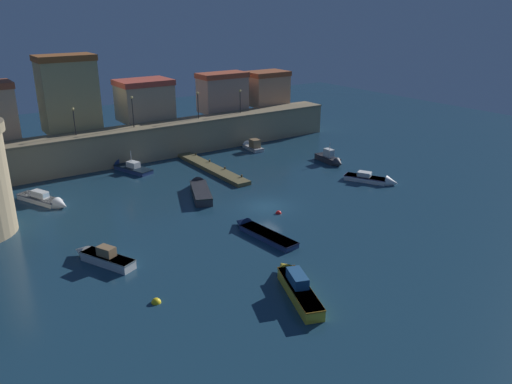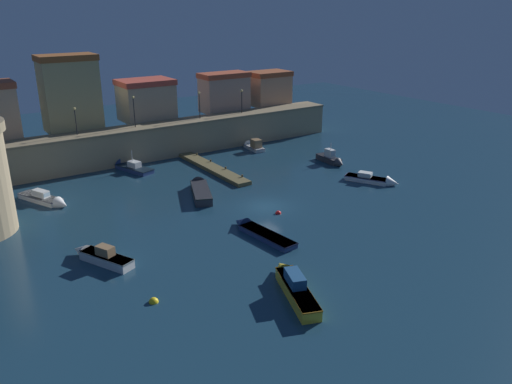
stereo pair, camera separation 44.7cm
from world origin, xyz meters
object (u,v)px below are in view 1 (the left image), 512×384
object	(u,v)px
moored_boat_6	(127,167)
mooring_buoy_0	(156,303)
quay_lamp_0	(74,117)
quay_lamp_1	(132,107)
moored_boat_4	(258,231)
moored_boat_0	(331,159)
moored_boat_5	(251,146)
moored_boat_1	(101,257)
quay_lamp_2	(198,101)
moored_boat_2	(47,200)
mooring_buoy_1	(279,213)
moored_boat_3	(375,180)
quay_lamp_3	(240,97)
moored_boat_8	(200,189)
moored_boat_7	(296,285)

from	to	relation	value
moored_boat_6	mooring_buoy_0	xyz separation A→B (m)	(-9.27, -28.74, -0.33)
mooring_buoy_0	quay_lamp_0	bearing A→B (deg)	81.64
quay_lamp_1	moored_boat_4	bearing A→B (deg)	-90.13
moored_boat_0	moored_boat_5	bearing A→B (deg)	-153.16
moored_boat_0	moored_boat_1	distance (m)	33.45
quay_lamp_2	moored_boat_2	xyz separation A→B (m)	(-22.14, -9.16, -6.22)
quay_lamp_1	mooring_buoy_1	world-z (taller)	quay_lamp_1
quay_lamp_2	moored_boat_4	distance (m)	28.95
moored_boat_3	mooring_buoy_1	xyz separation A→B (m)	(-14.08, -1.08, -0.33)
quay_lamp_1	mooring_buoy_1	distance (m)	25.42
quay_lamp_3	moored_boat_3	size ratio (longest dim) A/B	0.54
quay_lamp_0	moored_boat_8	world-z (taller)	quay_lamp_0
quay_lamp_2	moored_boat_2	distance (m)	24.75
moored_boat_1	moored_boat_3	xyz separation A→B (m)	(30.99, 1.08, -0.14)
quay_lamp_0	moored_boat_5	xyz separation A→B (m)	(21.97, -3.77, -5.93)
moored_boat_2	moored_boat_8	xyz separation A→B (m)	(13.79, -6.05, 0.09)
quay_lamp_2	moored_boat_5	distance (m)	9.28
moored_boat_6	moored_boat_8	world-z (taller)	moored_boat_6
moored_boat_3	mooring_buoy_0	bearing A→B (deg)	-102.03
moored_boat_2	moored_boat_5	bearing A→B (deg)	76.37
moored_boat_2	moored_boat_7	size ratio (longest dim) A/B	0.90
moored_boat_2	moored_boat_8	size ratio (longest dim) A/B	0.89
moored_boat_5	moored_boat_1	bearing A→B (deg)	131.67
moored_boat_2	mooring_buoy_1	world-z (taller)	moored_boat_2
quay_lamp_0	quay_lamp_3	xyz separation A→B (m)	(22.72, 0.00, 0.01)
moored_boat_2	mooring_buoy_0	size ratio (longest dim) A/B	10.12
moored_boat_1	moored_boat_3	distance (m)	31.01
quay_lamp_1	quay_lamp_2	xyz separation A→B (m)	(9.03, 0.00, -0.17)
quay_lamp_2	quay_lamp_3	world-z (taller)	quay_lamp_2
quay_lamp_1	quay_lamp_3	distance (m)	15.64
quay_lamp_2	moored_boat_1	world-z (taller)	quay_lamp_2
moored_boat_2	moored_boat_5	xyz separation A→B (m)	(28.01, 5.38, 0.10)
moored_boat_4	quay_lamp_2	bearing A→B (deg)	-24.56
moored_boat_4	moored_boat_1	bearing A→B (deg)	72.70
quay_lamp_2	moored_boat_7	world-z (taller)	quay_lamp_2
quay_lamp_3	moored_boat_6	bearing A→B (deg)	-170.54
moored_boat_3	moored_boat_8	xyz separation A→B (m)	(-17.52, 7.88, 0.11)
quay_lamp_1	moored_boat_3	distance (m)	30.08
moored_boat_3	mooring_buoy_1	world-z (taller)	moored_boat_3
quay_lamp_0	quay_lamp_2	distance (m)	16.10
moored_boat_6	moored_boat_7	xyz separation A→B (m)	(-0.90, -32.97, 0.22)
quay_lamp_0	moored_boat_1	distance (m)	25.52
quay_lamp_1	mooring_buoy_1	xyz separation A→B (m)	(4.11, -24.16, -6.74)
moored_boat_4	moored_boat_2	bearing A→B (deg)	30.78
quay_lamp_1	moored_boat_2	world-z (taller)	quay_lamp_1
moored_boat_3	moored_boat_8	world-z (taller)	moored_boat_8
quay_lamp_1	moored_boat_3	size ratio (longest dim) A/B	0.65
moored_boat_7	mooring_buoy_1	size ratio (longest dim) A/B	13.22
moored_boat_7	mooring_buoy_1	world-z (taller)	moored_boat_7
moored_boat_8	moored_boat_2	bearing A→B (deg)	88.59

